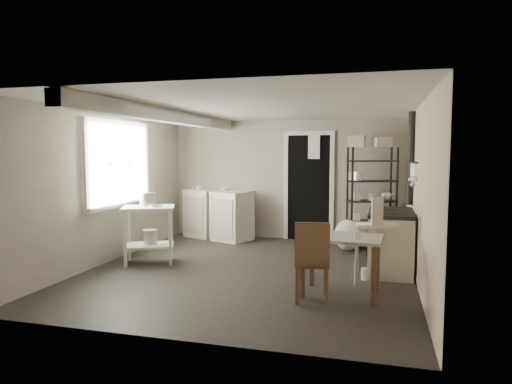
% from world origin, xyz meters
% --- Properties ---
extents(floor, '(5.00, 5.00, 0.00)m').
position_xyz_m(floor, '(0.00, 0.00, 0.00)').
color(floor, black).
rests_on(floor, ground).
extents(ceiling, '(5.00, 5.00, 0.00)m').
position_xyz_m(ceiling, '(0.00, 0.00, 2.30)').
color(ceiling, beige).
rests_on(ceiling, wall_back).
extents(wall_back, '(4.50, 0.02, 2.30)m').
position_xyz_m(wall_back, '(0.00, 2.50, 1.15)').
color(wall_back, '#A29A8A').
rests_on(wall_back, ground).
extents(wall_front, '(4.50, 0.02, 2.30)m').
position_xyz_m(wall_front, '(0.00, -2.50, 1.15)').
color(wall_front, '#A29A8A').
rests_on(wall_front, ground).
extents(wall_left, '(0.02, 5.00, 2.30)m').
position_xyz_m(wall_left, '(-2.25, 0.00, 1.15)').
color(wall_left, '#A29A8A').
rests_on(wall_left, ground).
extents(wall_right, '(0.02, 5.00, 2.30)m').
position_xyz_m(wall_right, '(2.25, 0.00, 1.15)').
color(wall_right, '#A29A8A').
rests_on(wall_right, ground).
extents(window, '(0.12, 1.76, 1.28)m').
position_xyz_m(window, '(-2.22, 0.20, 1.50)').
color(window, silver).
rests_on(window, wall_left).
extents(doorway, '(0.96, 0.10, 2.08)m').
position_xyz_m(doorway, '(0.45, 2.47, 1.00)').
color(doorway, silver).
rests_on(doorway, ground).
extents(ceiling_beam, '(0.18, 5.00, 0.18)m').
position_xyz_m(ceiling_beam, '(-1.20, 0.00, 2.20)').
color(ceiling_beam, silver).
rests_on(ceiling_beam, ceiling).
extents(wallpaper_panel, '(0.01, 5.00, 2.30)m').
position_xyz_m(wallpaper_panel, '(2.24, 0.00, 1.15)').
color(wallpaper_panel, beige).
rests_on(wallpaper_panel, wall_right).
extents(utensil_rail, '(0.06, 1.20, 0.44)m').
position_xyz_m(utensil_rail, '(2.19, 0.60, 1.55)').
color(utensil_rail, silver).
rests_on(utensil_rail, wall_right).
extents(prep_table, '(0.91, 0.80, 0.87)m').
position_xyz_m(prep_table, '(-1.61, 0.02, 0.40)').
color(prep_table, silver).
rests_on(prep_table, ground).
extents(stockpot, '(0.31, 0.31, 0.26)m').
position_xyz_m(stockpot, '(-1.68, 0.12, 0.94)').
color(stockpot, silver).
rests_on(stockpot, prep_table).
extents(saucepan, '(0.21, 0.21, 0.10)m').
position_xyz_m(saucepan, '(-1.49, 0.01, 0.85)').
color(saucepan, silver).
rests_on(saucepan, prep_table).
extents(bucket, '(0.23, 0.23, 0.24)m').
position_xyz_m(bucket, '(-1.61, 0.06, 0.39)').
color(bucket, silver).
rests_on(bucket, prep_table).
extents(base_cabinets, '(1.56, 1.09, 0.94)m').
position_xyz_m(base_cabinets, '(-1.28, 2.18, 0.46)').
color(base_cabinets, silver).
rests_on(base_cabinets, ground).
extents(mixing_bowl, '(0.35, 0.35, 0.07)m').
position_xyz_m(mixing_bowl, '(-1.14, 2.19, 0.95)').
color(mixing_bowl, white).
rests_on(mixing_bowl, base_cabinets).
extents(counter_cup, '(0.14, 0.14, 0.09)m').
position_xyz_m(counter_cup, '(-1.62, 2.06, 0.97)').
color(counter_cup, white).
rests_on(counter_cup, base_cabinets).
extents(shelf_rack, '(0.90, 0.59, 1.77)m').
position_xyz_m(shelf_rack, '(1.63, 2.12, 0.95)').
color(shelf_rack, black).
rests_on(shelf_rack, ground).
extents(shelf_jar, '(0.12, 0.12, 0.21)m').
position_xyz_m(shelf_jar, '(1.28, 2.09, 1.38)').
color(shelf_jar, white).
rests_on(shelf_jar, shelf_rack).
extents(storage_box_a, '(0.32, 0.29, 0.20)m').
position_xyz_m(storage_box_a, '(1.35, 2.11, 2.01)').
color(storage_box_a, beige).
rests_on(storage_box_a, shelf_rack).
extents(storage_box_b, '(0.34, 0.33, 0.17)m').
position_xyz_m(storage_box_b, '(1.78, 2.09, 1.99)').
color(storage_box_b, beige).
rests_on(storage_box_b, shelf_rack).
extents(stove, '(0.62, 1.10, 0.86)m').
position_xyz_m(stove, '(1.92, 0.44, 0.44)').
color(stove, silver).
rests_on(stove, ground).
extents(stovepipe, '(0.12, 0.12, 1.29)m').
position_xyz_m(stovepipe, '(2.20, 0.93, 1.59)').
color(stovepipe, black).
rests_on(stovepipe, stove).
extents(side_ledge, '(0.56, 0.37, 0.79)m').
position_xyz_m(side_ledge, '(1.73, -0.30, 0.43)').
color(side_ledge, silver).
rests_on(side_ledge, ground).
extents(oats_box, '(0.15, 0.23, 0.33)m').
position_xyz_m(oats_box, '(1.73, -0.36, 1.01)').
color(oats_box, beige).
rests_on(oats_box, side_ledge).
extents(work_table, '(0.98, 0.72, 0.71)m').
position_xyz_m(work_table, '(1.33, -0.80, 0.38)').
color(work_table, beige).
rests_on(work_table, ground).
extents(table_cup, '(0.11, 0.11, 0.09)m').
position_xyz_m(table_cup, '(1.52, -0.95, 0.80)').
color(table_cup, white).
rests_on(table_cup, work_table).
extents(chair, '(0.44, 0.46, 0.93)m').
position_xyz_m(chair, '(1.03, -1.07, 0.48)').
color(chair, '#523623').
rests_on(chair, ground).
extents(flour_sack, '(0.51, 0.46, 0.53)m').
position_xyz_m(flour_sack, '(1.24, 1.72, 0.24)').
color(flour_sack, white).
rests_on(flour_sack, ground).
extents(floor_crock, '(0.14, 0.14, 0.15)m').
position_xyz_m(floor_crock, '(1.60, -0.05, 0.07)').
color(floor_crock, white).
rests_on(floor_crock, ground).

